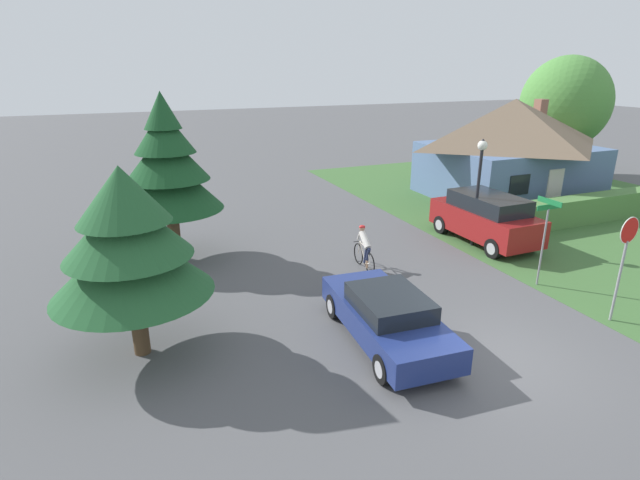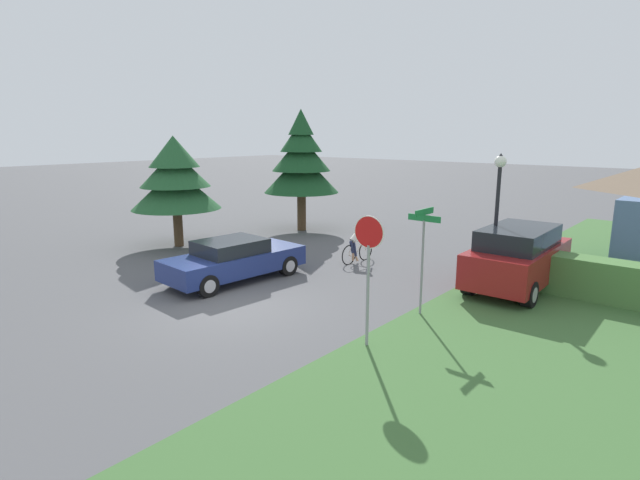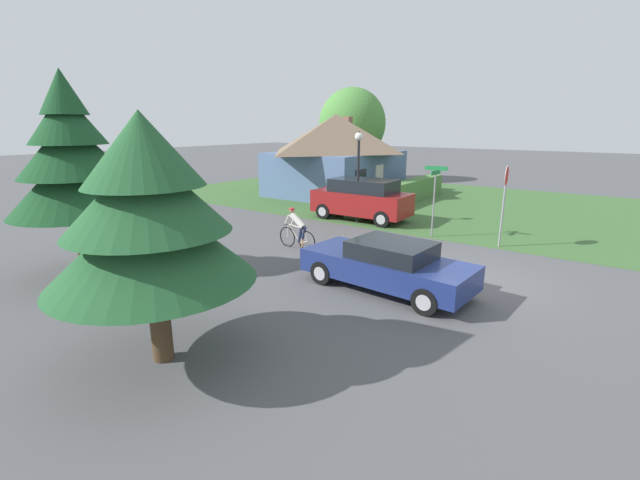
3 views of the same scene
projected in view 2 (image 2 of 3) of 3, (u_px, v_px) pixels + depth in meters
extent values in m
plane|color=#515154|center=(234.00, 306.00, 13.60)|extent=(140.00, 140.00, 0.00)
cube|color=navy|center=(235.00, 262.00, 15.89)|extent=(2.10, 4.69, 0.63)
cube|color=black|center=(230.00, 247.00, 15.68)|extent=(1.71, 2.13, 0.44)
cylinder|color=black|center=(258.00, 257.00, 17.58)|extent=(0.32, 0.68, 0.66)
cylinder|color=#ADADB2|center=(258.00, 257.00, 17.58)|extent=(0.31, 0.40, 0.38)
cylinder|color=black|center=(288.00, 265.00, 16.50)|extent=(0.32, 0.68, 0.66)
cylinder|color=#ADADB2|center=(288.00, 265.00, 16.50)|extent=(0.31, 0.40, 0.38)
cylinder|color=black|center=(179.00, 275.00, 15.39)|extent=(0.32, 0.68, 0.66)
cylinder|color=#ADADB2|center=(179.00, 275.00, 15.39)|extent=(0.31, 0.40, 0.38)
cylinder|color=black|center=(207.00, 286.00, 14.32)|extent=(0.32, 0.68, 0.66)
cylinder|color=#ADADB2|center=(207.00, 286.00, 14.32)|extent=(0.31, 0.40, 0.38)
torus|color=black|center=(349.00, 255.00, 17.84)|extent=(0.09, 0.74, 0.74)
torus|color=black|center=(365.00, 251.00, 18.51)|extent=(0.09, 0.74, 0.74)
cylinder|color=beige|center=(353.00, 250.00, 17.97)|extent=(0.05, 0.17, 0.56)
cylinder|color=beige|center=(359.00, 247.00, 18.21)|extent=(0.07, 0.60, 0.63)
cylinder|color=beige|center=(358.00, 240.00, 18.11)|extent=(0.08, 0.71, 0.09)
cylinder|color=beige|center=(351.00, 256.00, 17.96)|extent=(0.06, 0.32, 0.16)
cylinder|color=beige|center=(350.00, 249.00, 17.85)|extent=(0.04, 0.20, 0.44)
cylinder|color=beige|center=(365.00, 244.00, 18.43)|extent=(0.04, 0.11, 0.49)
cylinder|color=black|center=(364.00, 238.00, 18.35)|extent=(0.44, 0.05, 0.02)
ellipsoid|color=black|center=(352.00, 242.00, 17.86)|extent=(0.09, 0.20, 0.05)
cylinder|color=#262D4C|center=(352.00, 247.00, 17.89)|extent=(0.13, 0.25, 0.46)
cylinder|color=#262D4C|center=(354.00, 248.00, 18.02)|extent=(0.13, 0.25, 0.62)
cylinder|color=tan|center=(353.00, 256.00, 18.01)|extent=(0.08, 0.08, 0.30)
cylinder|color=tan|center=(357.00, 258.00, 18.12)|extent=(0.17, 0.08, 0.21)
cylinder|color=silver|center=(357.00, 235.00, 18.00)|extent=(0.26, 0.67, 0.56)
cylinder|color=silver|center=(361.00, 234.00, 18.15)|extent=(0.09, 0.24, 0.35)
cylinder|color=silver|center=(365.00, 233.00, 18.36)|extent=(0.09, 0.24, 0.35)
sphere|color=tan|center=(362.00, 225.00, 18.12)|extent=(0.19, 0.19, 0.19)
ellipsoid|color=red|center=(362.00, 224.00, 18.11)|extent=(0.22, 0.18, 0.12)
cube|color=maroon|center=(518.00, 262.00, 15.05)|extent=(2.00, 4.51, 1.00)
cube|color=black|center=(519.00, 237.00, 14.81)|extent=(1.74, 2.96, 0.58)
cylinder|color=black|center=(506.00, 262.00, 16.81)|extent=(0.31, 0.73, 0.72)
cylinder|color=#ADADB2|center=(506.00, 262.00, 16.81)|extent=(0.32, 0.43, 0.42)
cylinder|color=black|center=(559.00, 271.00, 15.78)|extent=(0.31, 0.73, 0.72)
cylinder|color=#ADADB2|center=(559.00, 271.00, 15.78)|extent=(0.32, 0.43, 0.42)
cylinder|color=black|center=(470.00, 283.00, 14.50)|extent=(0.31, 0.73, 0.72)
cylinder|color=#ADADB2|center=(470.00, 283.00, 14.50)|extent=(0.32, 0.43, 0.42)
cylinder|color=black|center=(529.00, 294.00, 13.47)|extent=(0.31, 0.73, 0.72)
cylinder|color=#ADADB2|center=(529.00, 294.00, 13.47)|extent=(0.32, 0.43, 0.42)
cylinder|color=gray|center=(368.00, 296.00, 10.84)|extent=(0.07, 0.07, 2.28)
cylinder|color=red|center=(369.00, 232.00, 10.55)|extent=(0.67, 0.08, 0.67)
cylinder|color=silver|center=(369.00, 232.00, 10.55)|extent=(0.71, 0.08, 0.71)
cylinder|color=black|center=(496.00, 227.00, 15.12)|extent=(0.12, 0.12, 3.64)
sphere|color=white|center=(500.00, 162.00, 14.70)|extent=(0.35, 0.35, 0.35)
cone|color=black|center=(501.00, 155.00, 14.66)|extent=(0.21, 0.21, 0.14)
cylinder|color=gray|center=(422.00, 268.00, 12.76)|extent=(0.06, 0.06, 2.47)
cube|color=#197238|center=(424.00, 218.00, 12.49)|extent=(0.90, 0.03, 0.16)
cube|color=#197238|center=(424.00, 212.00, 12.45)|extent=(0.03, 0.90, 0.16)
cylinder|color=#4C3823|center=(178.00, 227.00, 20.74)|extent=(0.38, 0.38, 1.57)
cone|color=#23562D|center=(176.00, 189.00, 20.40)|extent=(3.62, 3.62, 1.65)
cone|color=#23562D|center=(175.00, 169.00, 20.23)|extent=(2.82, 2.82, 1.45)
cone|color=#23562D|center=(174.00, 151.00, 20.09)|extent=(2.02, 2.02, 1.25)
cylinder|color=#4C3823|center=(302.00, 211.00, 24.15)|extent=(0.42, 0.42, 1.84)
cone|color=#194723|center=(301.00, 173.00, 23.76)|extent=(3.56, 3.56, 1.86)
cone|color=#194723|center=(301.00, 153.00, 23.57)|extent=(2.78, 2.78, 1.64)
cone|color=#194723|center=(301.00, 136.00, 23.41)|extent=(1.99, 1.99, 1.42)
cone|color=#194723|center=(301.00, 122.00, 23.27)|extent=(1.21, 1.21, 1.19)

